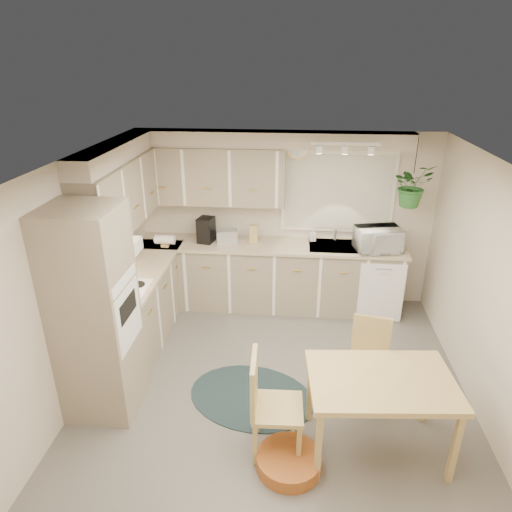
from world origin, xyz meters
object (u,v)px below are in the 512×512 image
chair_back (368,363)px  braided_rug (251,396)px  microwave (378,237)px  chair_left (278,406)px  dining_table (377,414)px  pet_bed (289,461)px

chair_back → braided_rug: 1.25m
microwave → chair_left: bearing=-127.3°
dining_table → chair_back: bearing=89.2°
chair_back → pet_bed: (-0.76, -0.96, -0.37)m
chair_left → microwave: 2.83m
pet_bed → microwave: bearing=68.8°
pet_bed → microwave: size_ratio=1.00×
braided_rug → dining_table: bearing=-25.8°
chair_left → chair_back: bearing=128.8°
dining_table → braided_rug: bearing=154.2°
dining_table → chair_left: size_ratio=1.26×
braided_rug → microwave: (1.46, 1.84, 1.13)m
chair_back → microwave: microwave is taller
chair_back → microwave: bearing=-89.0°
braided_rug → microwave: microwave is taller
dining_table → pet_bed: dining_table is taller
pet_bed → chair_left: bearing=119.2°
braided_rug → chair_left: bearing=-65.5°
dining_table → chair_back: size_ratio=1.41×
chair_left → braided_rug: 0.86m
microwave → dining_table: bearing=-109.3°
braided_rug → microwave: size_ratio=2.35×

